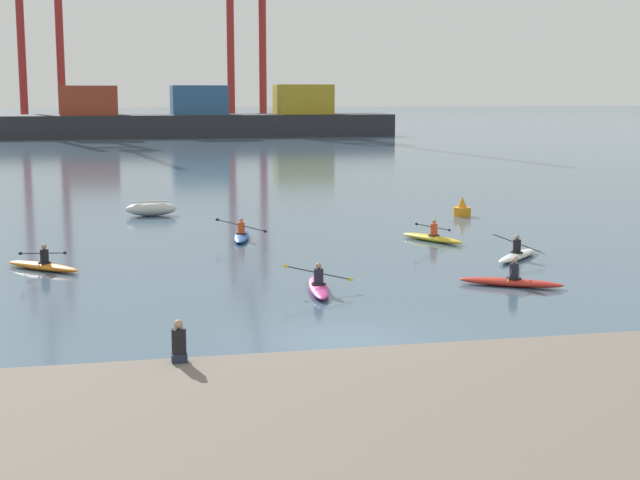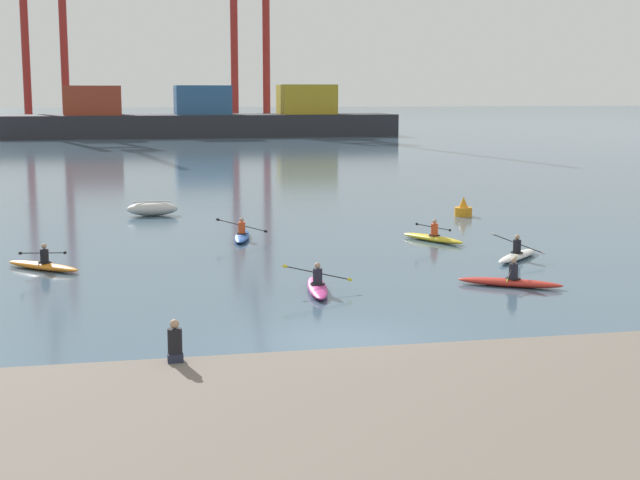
{
  "view_description": "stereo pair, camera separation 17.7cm",
  "coord_description": "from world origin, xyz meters",
  "px_view_note": "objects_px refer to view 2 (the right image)",
  "views": [
    {
      "loc": [
        -5.51,
        -22.28,
        6.23
      ],
      "look_at": [
        2.07,
        12.6,
        0.6
      ],
      "focal_mm": 52.38,
      "sensor_mm": 36.0,
      "label": 1
    },
    {
      "loc": [
        -5.33,
        -22.32,
        6.23
      ],
      "look_at": [
        2.07,
        12.6,
        0.6
      ],
      "focal_mm": 52.38,
      "sensor_mm": 36.0,
      "label": 2
    }
  ],
  "objects_px": {
    "kayak_orange": "(43,265)",
    "kayak_yellow": "(433,237)",
    "kayak_white": "(518,255)",
    "kayak_blue": "(242,235)",
    "capsized_dinghy": "(152,209)",
    "channel_buoy": "(463,209)",
    "seated_onlooker": "(175,343)",
    "kayak_red": "(510,281)",
    "kayak_magenta": "(317,286)",
    "container_barge": "(203,118)",
    "gantry_crane_west": "(43,10)",
    "gantry_crane_west_mid": "(251,17)"
  },
  "relations": [
    {
      "from": "container_barge",
      "to": "gantry_crane_west_mid",
      "type": "distance_m",
      "value": 23.69
    },
    {
      "from": "capsized_dinghy",
      "to": "seated_onlooker",
      "type": "relative_size",
      "value": 2.93
    },
    {
      "from": "kayak_orange",
      "to": "kayak_blue",
      "type": "relative_size",
      "value": 0.85
    },
    {
      "from": "kayak_orange",
      "to": "kayak_white",
      "type": "xyz_separation_m",
      "value": [
        17.44,
        -1.54,
        -0.0
      ]
    },
    {
      "from": "kayak_blue",
      "to": "seated_onlooker",
      "type": "bearing_deg",
      "value": -100.95
    },
    {
      "from": "container_barge",
      "to": "capsized_dinghy",
      "type": "xyz_separation_m",
      "value": [
        -10.18,
        -87.95,
        -2.26
      ]
    },
    {
      "from": "container_barge",
      "to": "kayak_blue",
      "type": "distance_m",
      "value": 96.96
    },
    {
      "from": "container_barge",
      "to": "kayak_red",
      "type": "xyz_separation_m",
      "value": [
        0.63,
        -108.38,
        -2.44
      ]
    },
    {
      "from": "gantry_crane_west_mid",
      "to": "kayak_orange",
      "type": "xyz_separation_m",
      "value": [
        -23.67,
        -117.47,
        -18.04
      ]
    },
    {
      "from": "kayak_yellow",
      "to": "channel_buoy",
      "type": "bearing_deg",
      "value": 60.83
    },
    {
      "from": "kayak_yellow",
      "to": "kayak_red",
      "type": "bearing_deg",
      "value": -93.46
    },
    {
      "from": "container_barge",
      "to": "capsized_dinghy",
      "type": "bearing_deg",
      "value": -96.6
    },
    {
      "from": "kayak_blue",
      "to": "kayak_white",
      "type": "relative_size",
      "value": 1.22
    },
    {
      "from": "kayak_yellow",
      "to": "kayak_magenta",
      "type": "bearing_deg",
      "value": -127.62
    },
    {
      "from": "kayak_white",
      "to": "kayak_yellow",
      "type": "bearing_deg",
      "value": 109.82
    },
    {
      "from": "capsized_dinghy",
      "to": "channel_buoy",
      "type": "relative_size",
      "value": 2.63
    },
    {
      "from": "capsized_dinghy",
      "to": "kayak_white",
      "type": "relative_size",
      "value": 0.93
    },
    {
      "from": "channel_buoy",
      "to": "kayak_orange",
      "type": "relative_size",
      "value": 0.34
    },
    {
      "from": "kayak_blue",
      "to": "kayak_white",
      "type": "xyz_separation_m",
      "value": [
        9.61,
        -7.02,
        -0.0
      ]
    },
    {
      "from": "channel_buoy",
      "to": "kayak_magenta",
      "type": "distance_m",
      "value": 19.82
    },
    {
      "from": "container_barge",
      "to": "gantry_crane_west",
      "type": "distance_m",
      "value": 31.92
    },
    {
      "from": "kayak_yellow",
      "to": "kayak_white",
      "type": "height_order",
      "value": "kayak_white"
    },
    {
      "from": "gantry_crane_west",
      "to": "kayak_yellow",
      "type": "bearing_deg",
      "value": -78.18
    },
    {
      "from": "kayak_yellow",
      "to": "kayak_orange",
      "type": "bearing_deg",
      "value": -168.22
    },
    {
      "from": "kayak_orange",
      "to": "kayak_blue",
      "type": "height_order",
      "value": "same"
    },
    {
      "from": "container_barge",
      "to": "kayak_yellow",
      "type": "height_order",
      "value": "container_barge"
    },
    {
      "from": "seated_onlooker",
      "to": "kayak_orange",
      "type": "bearing_deg",
      "value": 104.14
    },
    {
      "from": "kayak_orange",
      "to": "seated_onlooker",
      "type": "bearing_deg",
      "value": -75.86
    },
    {
      "from": "kayak_red",
      "to": "kayak_white",
      "type": "relative_size",
      "value": 1.14
    },
    {
      "from": "capsized_dinghy",
      "to": "channel_buoy",
      "type": "distance_m",
      "value": 15.95
    },
    {
      "from": "kayak_magenta",
      "to": "kayak_red",
      "type": "xyz_separation_m",
      "value": [
        6.31,
        -0.53,
        -0.0
      ]
    },
    {
      "from": "kayak_magenta",
      "to": "channel_buoy",
      "type": "bearing_deg",
      "value": 56.04
    },
    {
      "from": "channel_buoy",
      "to": "kayak_blue",
      "type": "distance_m",
      "value": 13.18
    },
    {
      "from": "channel_buoy",
      "to": "kayak_orange",
      "type": "bearing_deg",
      "value": -151.54
    },
    {
      "from": "capsized_dinghy",
      "to": "seated_onlooker",
      "type": "distance_m",
      "value": 29.45
    },
    {
      "from": "capsized_dinghy",
      "to": "gantry_crane_west",
      "type": "bearing_deg",
      "value": 96.92
    },
    {
      "from": "kayak_red",
      "to": "kayak_magenta",
      "type": "bearing_deg",
      "value": 175.2
    },
    {
      "from": "container_barge",
      "to": "kayak_magenta",
      "type": "distance_m",
      "value": 108.03
    },
    {
      "from": "container_barge",
      "to": "capsized_dinghy",
      "type": "relative_size",
      "value": 21.18
    },
    {
      "from": "capsized_dinghy",
      "to": "kayak_blue",
      "type": "distance_m",
      "value": 9.44
    },
    {
      "from": "container_barge",
      "to": "gantry_crane_west",
      "type": "height_order",
      "value": "gantry_crane_west"
    },
    {
      "from": "kayak_blue",
      "to": "kayak_white",
      "type": "distance_m",
      "value": 11.9
    },
    {
      "from": "container_barge",
      "to": "kayak_blue",
      "type": "height_order",
      "value": "container_barge"
    },
    {
      "from": "kayak_blue",
      "to": "seated_onlooker",
      "type": "relative_size",
      "value": 3.86
    },
    {
      "from": "channel_buoy",
      "to": "kayak_orange",
      "type": "distance_m",
      "value": 22.63
    },
    {
      "from": "kayak_blue",
      "to": "kayak_yellow",
      "type": "bearing_deg",
      "value": -15.69
    },
    {
      "from": "container_barge",
      "to": "gantry_crane_west",
      "type": "bearing_deg",
      "value": 145.75
    },
    {
      "from": "kayak_magenta",
      "to": "kayak_yellow",
      "type": "xyz_separation_m",
      "value": [
        6.88,
        8.93,
        -0.0
      ]
    },
    {
      "from": "kayak_orange",
      "to": "kayak_yellow",
      "type": "relative_size",
      "value": 0.89
    },
    {
      "from": "channel_buoy",
      "to": "kayak_yellow",
      "type": "height_order",
      "value": "channel_buoy"
    }
  ]
}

